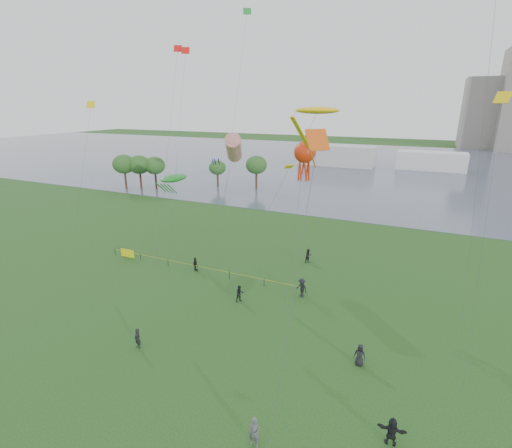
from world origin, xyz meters
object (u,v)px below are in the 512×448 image
at_px(fence, 153,258).
at_px(kite_stingray, 317,111).
at_px(kite_flyer, 255,432).
at_px(kite_octopus, 305,153).

xyz_separation_m(fence, kite_stingray, (16.90, 6.59, 16.47)).
bearing_deg(kite_flyer, kite_octopus, 92.06).
distance_m(kite_flyer, kite_stingray, 29.08).
distance_m(fence, kite_octopus, 21.14).
relative_size(kite_stingray, kite_octopus, 1.23).
bearing_deg(kite_flyer, fence, 130.79).
bearing_deg(kite_stingray, kite_octopus, -123.37).
bearing_deg(fence, kite_stingray, 21.30).
xyz_separation_m(fence, kite_octopus, (16.32, 5.03, 12.47)).
relative_size(kite_flyer, kite_stingray, 0.11).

